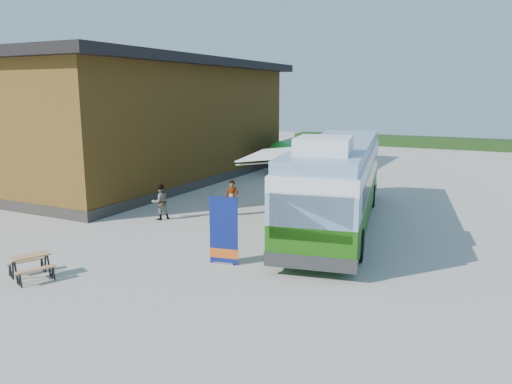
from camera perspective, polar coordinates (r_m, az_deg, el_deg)
The scene contains 10 objects.
ground at distance 18.66m, azimuth -4.39°, elevation -5.85°, with size 100.00×100.00×0.00m, color #BCB7AD.
barn at distance 32.11m, azimuth -11.40°, elevation 7.70°, with size 9.60×21.20×7.50m.
hedge at distance 53.48m, azimuth 25.38°, elevation 4.88°, with size 40.00×3.00×1.00m, color #264419.
bus at distance 20.88m, azimuth 9.22°, elevation 1.37°, with size 5.27×13.51×4.06m.
awning at distance 21.26m, azimuth 3.42°, elevation 4.44°, with size 3.64×5.01×0.54m.
banner at distance 16.20m, azimuth -3.71°, elevation -5.14°, with size 0.96×0.31×2.24m.
picnic_table at distance 16.52m, azimuth -24.37°, elevation -7.22°, with size 1.59×1.52×0.72m.
person_a at distance 22.53m, azimuth -2.75°, elevation -0.69°, with size 0.59×0.39×1.63m, color #999999.
person_b at distance 22.24m, azimuth -10.89°, elevation -1.12°, with size 0.76×0.60×1.57m, color #999999.
slurry_tanker at distance 35.88m, azimuth 3.87°, elevation 4.57°, with size 2.12×6.07×2.24m.
Camera 1 is at (9.27, -15.23, 5.51)m, focal length 35.00 mm.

